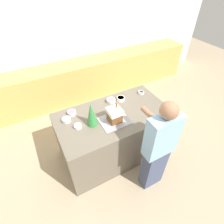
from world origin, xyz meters
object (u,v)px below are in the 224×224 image
(gingerbread_house, at_px, (115,115))
(candy_bowl_front_corner, at_px, (72,113))
(candy_bowl_center_rear, at_px, (111,100))
(candy_bowl_near_tray_left, at_px, (141,92))
(baking_tray, at_px, (114,121))
(decorative_tree, at_px, (91,114))
(candy_bowl_behind_tray, at_px, (121,99))
(candy_bowl_far_right, at_px, (66,120))
(candy_bowl_near_tray_right, at_px, (78,126))
(person, at_px, (158,149))

(gingerbread_house, distance_m, candy_bowl_front_corner, 0.64)
(candy_bowl_center_rear, xyz_separation_m, candy_bowl_near_tray_left, (0.56, -0.04, -0.01))
(gingerbread_house, height_order, candy_bowl_front_corner, gingerbread_house)
(baking_tray, height_order, gingerbread_house, gingerbread_house)
(decorative_tree, xyz_separation_m, candy_bowl_front_corner, (-0.18, 0.33, -0.15))
(decorative_tree, height_order, candy_bowl_front_corner, decorative_tree)
(candy_bowl_behind_tray, bearing_deg, gingerbread_house, -130.61)
(baking_tray, height_order, candy_bowl_far_right, candy_bowl_far_right)
(candy_bowl_near_tray_right, bearing_deg, decorative_tree, -8.08)
(candy_bowl_center_rear, bearing_deg, candy_bowl_front_corner, 179.13)
(candy_bowl_center_rear, xyz_separation_m, candy_bowl_near_tray_right, (-0.66, -0.29, -0.01))
(gingerbread_house, xyz_separation_m, candy_bowl_center_rear, (0.16, 0.41, -0.09))
(gingerbread_house, xyz_separation_m, candy_bowl_front_corner, (-0.48, 0.42, -0.09))
(gingerbread_house, relative_size, candy_bowl_near_tray_right, 2.59)
(candy_bowl_far_right, bearing_deg, candy_bowl_near_tray_right, -62.46)
(candy_bowl_near_tray_right, bearing_deg, candy_bowl_behind_tray, 17.26)
(gingerbread_house, xyz_separation_m, candy_bowl_behind_tray, (0.32, 0.37, -0.08))
(candy_bowl_behind_tray, distance_m, candy_bowl_far_right, 0.92)
(decorative_tree, distance_m, candy_bowl_near_tray_left, 1.06)
(candy_bowl_near_tray_left, xyz_separation_m, person, (-0.43, -0.99, -0.12))
(baking_tray, relative_size, candy_bowl_center_rear, 2.94)
(candy_bowl_center_rear, bearing_deg, decorative_tree, -145.39)
(candy_bowl_center_rear, relative_size, candy_bowl_near_tray_left, 1.43)
(candy_bowl_near_tray_left, bearing_deg, candy_bowl_front_corner, 177.65)
(gingerbread_house, xyz_separation_m, decorative_tree, (-0.30, 0.09, 0.07))
(candy_bowl_near_tray_left, distance_m, person, 1.09)
(candy_bowl_near_tray_left, bearing_deg, decorative_tree, -164.75)
(candy_bowl_far_right, height_order, candy_bowl_near_tray_left, candy_bowl_far_right)
(candy_bowl_behind_tray, height_order, person, person)
(gingerbread_house, bearing_deg, candy_bowl_near_tray_left, 27.13)
(decorative_tree, distance_m, candy_bowl_behind_tray, 0.70)
(baking_tray, distance_m, person, 0.69)
(baking_tray, xyz_separation_m, candy_bowl_near_tray_left, (0.72, 0.37, 0.02))
(baking_tray, relative_size, candy_bowl_far_right, 3.40)
(decorative_tree, height_order, person, person)
(candy_bowl_center_rear, bearing_deg, candy_bowl_near_tray_left, -4.05)
(person, bearing_deg, candy_bowl_far_right, 133.49)
(baking_tray, distance_m, candy_bowl_front_corner, 0.64)
(candy_bowl_front_corner, height_order, candy_bowl_center_rear, same)
(candy_bowl_far_right, xyz_separation_m, candy_bowl_near_tray_right, (0.10, -0.19, -0.01))
(baking_tray, bearing_deg, decorative_tree, 163.12)
(candy_bowl_center_rear, height_order, person, person)
(candy_bowl_behind_tray, relative_size, candy_bowl_far_right, 1.07)
(candy_bowl_center_rear, bearing_deg, candy_bowl_near_tray_right, -156.30)
(baking_tray, xyz_separation_m, candy_bowl_front_corner, (-0.48, 0.42, 0.02))
(candy_bowl_far_right, bearing_deg, candy_bowl_front_corner, 42.85)
(decorative_tree, bearing_deg, candy_bowl_near_tray_right, 171.92)
(candy_bowl_front_corner, height_order, candy_bowl_near_tray_right, candy_bowl_front_corner)
(baking_tray, xyz_separation_m, candy_bowl_center_rear, (0.16, 0.41, 0.02))
(decorative_tree, relative_size, candy_bowl_front_corner, 2.96)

